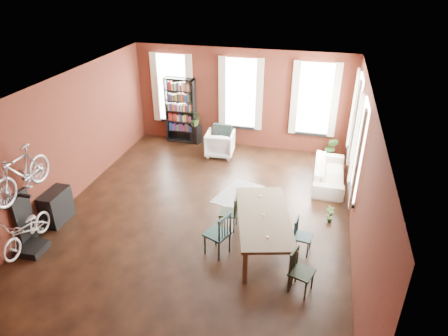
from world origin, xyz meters
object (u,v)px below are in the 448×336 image
(plant_stand, at_px, (196,134))
(bookshelf, at_px, (181,111))
(white_armchair, at_px, (220,142))
(dining_chair_a, at_px, (217,233))
(bike_trainer, at_px, (32,248))
(bicycle_floor, at_px, (23,216))
(console_table, at_px, (56,207))
(dining_chair_d, at_px, (303,236))
(dining_chair_c, at_px, (302,272))
(cream_sofa, at_px, (330,170))
(dining_table, at_px, (263,231))
(dining_chair_b, at_px, (228,212))

(plant_stand, bearing_deg, bookshelf, 180.00)
(white_armchair, bearing_deg, dining_chair_a, 99.94)
(bike_trainer, bearing_deg, bicycle_floor, 139.22)
(console_table, bearing_deg, dining_chair_d, 2.91)
(dining_chair_c, bearing_deg, cream_sofa, 13.32)
(bicycle_floor, bearing_deg, bike_trainer, -41.87)
(dining_table, xyz_separation_m, plant_stand, (-3.11, 4.94, -0.09))
(dining_chair_c, xyz_separation_m, cream_sofa, (0.42, 4.36, -0.04))
(dining_chair_b, bearing_deg, dining_chair_c, 44.97)
(dining_chair_b, bearing_deg, dining_chair_d, 72.45)
(dining_chair_d, relative_size, bookshelf, 0.37)
(bike_trainer, bearing_deg, bookshelf, 79.72)
(dining_table, height_order, bike_trainer, dining_table)
(dining_chair_a, relative_size, cream_sofa, 0.48)
(dining_chair_c, xyz_separation_m, bike_trainer, (-5.68, -0.28, -0.37))
(dining_chair_d, relative_size, cream_sofa, 0.39)
(plant_stand, bearing_deg, dining_chair_b, -63.55)
(dining_chair_a, xyz_separation_m, console_table, (-4.00, 0.19, -0.10))
(dining_chair_a, height_order, dining_chair_b, dining_chair_a)
(dining_table, relative_size, bookshelf, 1.07)
(white_armchair, distance_m, plant_stand, 1.28)
(dining_table, xyz_separation_m, console_table, (-4.89, -0.26, -0.00))
(dining_chair_c, relative_size, bike_trainer, 1.64)
(bookshelf, bearing_deg, dining_chair_c, -53.24)
(dining_chair_c, bearing_deg, bike_trainer, 111.66)
(dining_table, xyz_separation_m, bicycle_floor, (-4.78, -1.39, 0.49))
(dining_chair_a, distance_m, console_table, 4.01)
(dining_chair_a, bearing_deg, plant_stand, -134.98)
(dining_chair_c, relative_size, bicycle_floor, 0.60)
(dining_chair_c, xyz_separation_m, dining_chair_d, (-0.07, 1.16, -0.04))
(dining_chair_b, relative_size, plant_stand, 1.41)
(white_armchair, relative_size, bike_trainer, 1.60)
(white_armchair, relative_size, console_table, 1.09)
(white_armchair, distance_m, bike_trainer, 6.23)
(bookshelf, bearing_deg, cream_sofa, -18.95)
(white_armchair, relative_size, bicycle_floor, 0.59)
(dining_table, xyz_separation_m, white_armchair, (-2.07, 4.20, 0.03))
(dining_chair_c, bearing_deg, dining_chair_a, 88.39)
(cream_sofa, relative_size, console_table, 2.60)
(dining_chair_a, distance_m, bicycle_floor, 4.02)
(dining_chair_c, bearing_deg, dining_chair_d, 22.08)
(dining_table, distance_m, plant_stand, 5.84)
(dining_chair_d, bearing_deg, console_table, 101.08)
(bicycle_floor, bearing_deg, console_table, 94.44)
(white_armchair, xyz_separation_m, bike_trainer, (-2.69, -5.60, -0.36))
(cream_sofa, bearing_deg, dining_table, 157.58)
(bookshelf, relative_size, bike_trainer, 4.06)
(bookshelf, height_order, console_table, bookshelf)
(cream_sofa, height_order, plant_stand, cream_sofa)
(cream_sofa, bearing_deg, dining_chair_d, 171.39)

